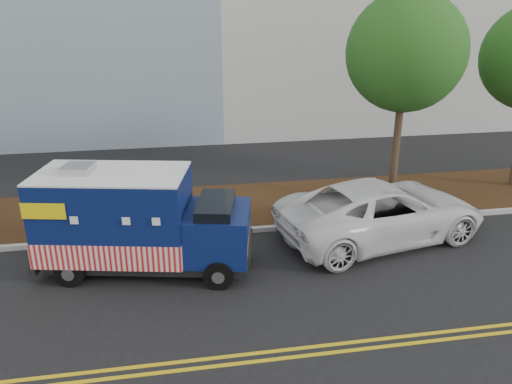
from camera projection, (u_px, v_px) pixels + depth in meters
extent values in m
plane|color=black|center=(202.00, 257.00, 14.41)|extent=(120.00, 120.00, 0.00)
cube|color=#9E9E99|center=(198.00, 234.00, 15.67)|extent=(120.00, 0.18, 0.15)
cube|color=#311D0D|center=(195.00, 208.00, 17.60)|extent=(120.00, 4.00, 0.15)
cube|color=gold|center=(217.00, 358.00, 10.31)|extent=(120.00, 0.10, 0.01)
cube|color=gold|center=(218.00, 366.00, 10.08)|extent=(120.00, 0.10, 0.01)
cylinder|color=#38281C|center=(396.00, 145.00, 17.47)|extent=(0.26, 0.26, 4.37)
sphere|color=#295A19|center=(406.00, 52.00, 16.34)|extent=(3.93, 3.93, 3.93)
cube|color=#473828|center=(168.00, 199.00, 15.40)|extent=(0.06, 0.06, 2.40)
cube|color=black|center=(149.00, 256.00, 13.64)|extent=(5.37, 2.75, 0.26)
cube|color=#0B184E|center=(115.00, 213.00, 13.21)|extent=(4.19, 2.85, 2.20)
cube|color=red|center=(118.00, 240.00, 13.49)|extent=(4.24, 2.91, 0.69)
cube|color=white|center=(110.00, 173.00, 12.82)|extent=(4.19, 2.85, 0.05)
cube|color=#B7B7BA|center=(78.00, 169.00, 12.80)|extent=(0.87, 0.87, 0.20)
cube|color=#0B184E|center=(218.00, 232.00, 13.30)|extent=(2.02, 2.26, 1.28)
cube|color=black|center=(216.00, 211.00, 13.08)|extent=(1.26, 1.93, 0.59)
cube|color=black|center=(250.00, 247.00, 13.43)|extent=(0.45, 1.81, 0.27)
cube|color=black|center=(49.00, 254.00, 13.72)|extent=(0.58, 2.05, 0.26)
cube|color=#B7B7BA|center=(42.00, 211.00, 13.26)|extent=(0.37, 1.62, 1.74)
cube|color=#B7B7BA|center=(135.00, 197.00, 14.20)|extent=(1.62, 0.37, 1.01)
cube|color=yellow|center=(43.00, 211.00, 12.06)|extent=(1.08, 0.24, 0.41)
cube|color=yellow|center=(76.00, 181.00, 14.10)|extent=(1.08, 0.24, 0.41)
cylinder|color=black|center=(219.00, 275.00, 12.70)|extent=(0.80, 0.41, 0.77)
cylinder|color=black|center=(226.00, 242.00, 14.44)|extent=(0.80, 0.41, 0.77)
cylinder|color=black|center=(70.00, 272.00, 12.83)|extent=(0.80, 0.41, 0.77)
cylinder|color=black|center=(95.00, 240.00, 14.57)|extent=(0.80, 0.41, 0.77)
imported|color=white|center=(381.00, 211.00, 15.27)|extent=(6.98, 4.28, 1.81)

